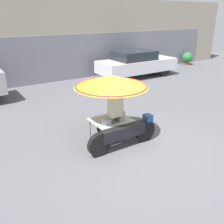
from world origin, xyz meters
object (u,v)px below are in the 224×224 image
(parked_car, at_px, (136,63))
(potted_plant, at_px, (187,58))
(vendor_person, at_px, (115,113))
(vendor_motorcycle_cart, at_px, (113,91))

(parked_car, xyz_separation_m, potted_plant, (5.37, 0.96, -0.30))
(vendor_person, xyz_separation_m, parked_car, (5.41, 5.94, -0.11))
(potted_plant, bearing_deg, vendor_person, -147.40)
(parked_car, bearing_deg, potted_plant, 10.09)
(vendor_person, height_order, potted_plant, vendor_person)
(vendor_person, bearing_deg, vendor_motorcycle_cart, 88.60)
(vendor_motorcycle_cart, height_order, potted_plant, vendor_motorcycle_cart)
(vendor_motorcycle_cart, xyz_separation_m, vendor_person, (-0.00, -0.14, -0.58))
(vendor_motorcycle_cart, relative_size, potted_plant, 2.40)
(vendor_person, distance_m, parked_car, 8.04)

